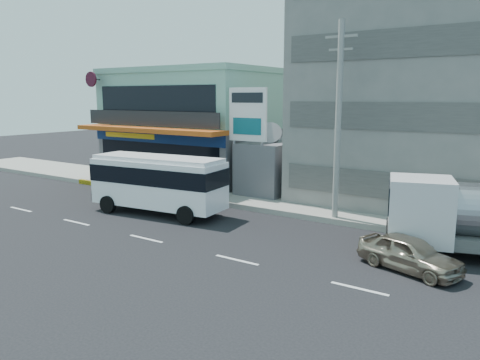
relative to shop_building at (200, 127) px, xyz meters
name	(u,v)px	position (x,y,z in m)	size (l,w,h in m)	color
ground	(146,239)	(8.00, -13.95, -4.00)	(120.00, 120.00, 0.00)	black
sidewalk	(333,209)	(13.00, -4.45, -3.85)	(70.00, 5.00, 0.30)	gray
shop_building	(200,127)	(0.00, 0.00, 0.00)	(12.40, 11.70, 8.00)	#4C4B51
concrete_building	(457,85)	(18.00, 1.05, 3.00)	(16.00, 12.00, 14.00)	gray
gap_structure	(277,168)	(8.00, -1.95, -2.25)	(3.00, 6.00, 3.50)	#4C4B51
satellite_dish	(270,141)	(8.00, -2.95, -0.42)	(1.50, 1.50, 0.15)	slate
billboard	(248,121)	(7.50, -4.75, 0.93)	(2.60, 0.18, 6.90)	gray
utility_pole_near	(338,122)	(14.00, -6.55, 1.15)	(1.60, 0.30, 10.00)	#999993
minibus	(158,180)	(5.23, -10.21, -2.10)	(7.82, 3.34, 3.18)	white
sedan	(410,253)	(18.92, -11.30, -3.33)	(1.57, 3.90, 1.33)	tan
motorcycle_rider	(155,187)	(2.24, -7.40, -3.29)	(1.68, 0.61, 2.15)	#4D170B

